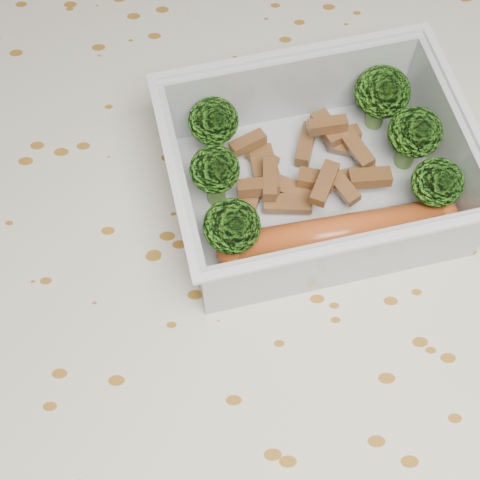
{
  "coord_description": "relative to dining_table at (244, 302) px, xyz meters",
  "views": [
    {
      "loc": [
        -0.01,
        -0.18,
        1.13
      ],
      "look_at": [
        -0.0,
        -0.01,
        0.78
      ],
      "focal_mm": 50.0,
      "sensor_mm": 36.0,
      "label": 1
    }
  ],
  "objects": [
    {
      "name": "lunch_container",
      "position": [
        0.04,
        0.04,
        0.11
      ],
      "size": [
        0.2,
        0.17,
        0.06
      ],
      "color": "silver",
      "rests_on": "tablecloth"
    },
    {
      "name": "sausage",
      "position": [
        0.06,
        0.0,
        0.11
      ],
      "size": [
        0.15,
        0.04,
        0.02
      ],
      "color": "#BD4F1E",
      "rests_on": "lunch_container"
    },
    {
      "name": "broccoli_florets",
      "position": [
        0.05,
        0.05,
        0.12
      ],
      "size": [
        0.16,
        0.13,
        0.05
      ],
      "color": "#608C3F",
      "rests_on": "lunch_container"
    },
    {
      "name": "dining_table",
      "position": [
        0.0,
        0.0,
        0.0
      ],
      "size": [
        1.4,
        0.9,
        0.75
      ],
      "color": "brown",
      "rests_on": "ground"
    },
    {
      "name": "meat_pile",
      "position": [
        0.04,
        0.05,
        0.11
      ],
      "size": [
        0.1,
        0.08,
        0.03
      ],
      "color": "brown",
      "rests_on": "lunch_container"
    },
    {
      "name": "ground_plane",
      "position": [
        0.0,
        0.0,
        -0.67
      ],
      "size": [
        4.0,
        4.0,
        0.0
      ],
      "primitive_type": "plane",
      "color": "olive",
      "rests_on": "ground"
    },
    {
      "name": "tablecloth",
      "position": [
        0.0,
        0.0,
        0.05
      ],
      "size": [
        1.46,
        0.96,
        0.19
      ],
      "color": "beige",
      "rests_on": "dining_table"
    }
  ]
}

